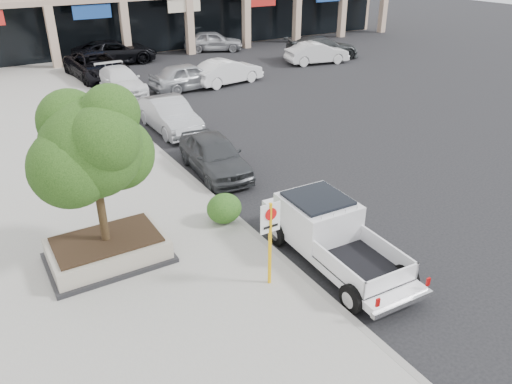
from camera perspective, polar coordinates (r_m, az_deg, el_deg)
ground at (r=14.83m, az=7.87°, el=-6.01°), size 120.00×120.00×0.00m
sidewalk at (r=17.62m, az=-19.18°, el=-1.44°), size 8.00×52.00×0.15m
curb at (r=18.61m, az=-7.41°, el=1.47°), size 0.20×52.00×0.15m
planter at (r=14.21m, az=-16.57°, el=-6.33°), size 3.20×2.20×0.68m
planter_tree at (r=13.06m, az=-17.87°, el=5.02°), size 2.90×2.55×4.00m
no_parking_sign at (r=12.15m, az=1.62°, el=-4.70°), size 0.55×0.09×2.30m
hedge at (r=15.36m, az=-3.66°, el=-1.88°), size 1.10×0.99×0.93m
pickup_truck at (r=13.62m, az=9.28°, el=-5.26°), size 2.12×5.32×1.65m
curb_car_a at (r=18.94m, az=-4.77°, el=4.26°), size 2.13×4.47×1.47m
curb_car_b at (r=23.64m, az=-9.89°, el=8.66°), size 1.63×4.59×1.51m
curb_car_c at (r=30.46m, az=-15.19°, el=12.15°), size 2.02×4.92×1.43m
curb_car_d at (r=34.02m, az=-17.75°, el=13.53°), size 3.18×6.21×1.68m
lot_car_a at (r=30.49m, az=-7.76°, el=12.99°), size 4.78×2.26×1.58m
lot_car_b at (r=31.55m, az=-3.30°, el=13.59°), size 4.76×2.31×1.50m
lot_car_c at (r=38.96m, az=7.57°, el=16.04°), size 5.90×3.59×1.60m
lot_car_d at (r=38.41m, az=-15.81°, el=15.17°), size 6.10×3.22×1.64m
lot_car_e at (r=41.56m, az=-4.92°, el=16.82°), size 4.97×3.59×1.57m
lot_car_f at (r=37.29m, az=6.99°, el=15.50°), size 4.75×2.37×1.49m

